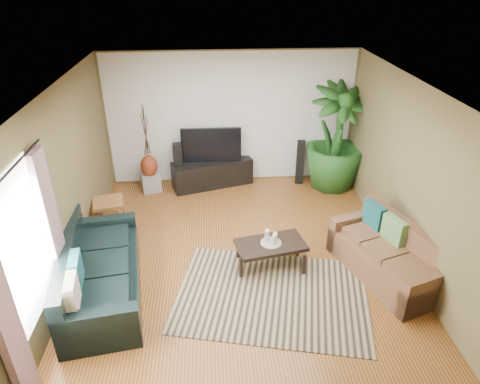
{
  "coord_description": "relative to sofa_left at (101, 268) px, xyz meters",
  "views": [
    {
      "loc": [
        -0.42,
        -5.5,
        4.14
      ],
      "look_at": [
        0.0,
        0.2,
        1.05
      ],
      "focal_mm": 32.0,
      "sensor_mm": 36.0,
      "label": 1
    }
  ],
  "objects": [
    {
      "name": "floor",
      "position": [
        1.98,
        0.71,
        -0.42
      ],
      "size": [
        5.5,
        5.5,
        0.0
      ],
      "primitive_type": "plane",
      "color": "brown",
      "rests_on": "ground"
    },
    {
      "name": "ceiling",
      "position": [
        1.98,
        0.71,
        2.28
      ],
      "size": [
        5.5,
        5.5,
        0.0
      ],
      "primitive_type": "plane",
      "rotation": [
        3.14,
        0.0,
        0.0
      ],
      "color": "white",
      "rests_on": "ground"
    },
    {
      "name": "wall_back",
      "position": [
        1.98,
        3.46,
        0.93
      ],
      "size": [
        5.0,
        0.0,
        5.0
      ],
      "primitive_type": "plane",
      "rotation": [
        1.57,
        0.0,
        0.0
      ],
      "color": "brown",
      "rests_on": "ground"
    },
    {
      "name": "wall_front",
      "position": [
        1.98,
        -2.04,
        0.93
      ],
      "size": [
        5.0,
        0.0,
        5.0
      ],
      "primitive_type": "plane",
      "rotation": [
        -1.57,
        0.0,
        0.0
      ],
      "color": "brown",
      "rests_on": "ground"
    },
    {
      "name": "wall_left",
      "position": [
        -0.52,
        0.71,
        0.92
      ],
      "size": [
        0.0,
        5.5,
        5.5
      ],
      "primitive_type": "plane",
      "rotation": [
        1.57,
        0.0,
        1.57
      ],
      "color": "brown",
      "rests_on": "ground"
    },
    {
      "name": "wall_right",
      "position": [
        4.48,
        0.71,
        0.92
      ],
      "size": [
        0.0,
        5.5,
        5.5
      ],
      "primitive_type": "plane",
      "rotation": [
        1.57,
        0.0,
        -1.57
      ],
      "color": "brown",
      "rests_on": "ground"
    },
    {
      "name": "backwall_panel",
      "position": [
        1.98,
        3.45,
        0.93
      ],
      "size": [
        4.9,
        0.0,
        4.9
      ],
      "primitive_type": "plane",
      "rotation": [
        1.57,
        0.0,
        0.0
      ],
      "color": "white",
      "rests_on": "ground"
    },
    {
      "name": "window_pane",
      "position": [
        -0.5,
        -0.89,
        0.97
      ],
      "size": [
        0.0,
        1.8,
        1.8
      ],
      "primitive_type": "plane",
      "rotation": [
        1.57,
        0.0,
        1.57
      ],
      "color": "white",
      "rests_on": "ground"
    },
    {
      "name": "curtain_near",
      "position": [
        -0.45,
        -1.64,
        0.72
      ],
      "size": [
        0.08,
        0.35,
        2.2
      ],
      "primitive_type": "cube",
      "color": "gray",
      "rests_on": "ground"
    },
    {
      "name": "curtain_far",
      "position": [
        -0.45,
        -0.14,
        0.72
      ],
      "size": [
        0.08,
        0.35,
        2.2
      ],
      "primitive_type": "cube",
      "color": "gray",
      "rests_on": "ground"
    },
    {
      "name": "curtain_rod",
      "position": [
        -0.45,
        -0.89,
        1.87
      ],
      "size": [
        0.03,
        1.9,
        0.03
      ],
      "primitive_type": "cylinder",
      "rotation": [
        1.57,
        0.0,
        0.0
      ],
      "color": "black",
      "rests_on": "ground"
    },
    {
      "name": "sofa_left",
      "position": [
        0.0,
        0.0,
        0.0
      ],
      "size": [
        1.32,
        2.4,
        0.85
      ],
      "primitive_type": "cube",
      "rotation": [
        0.0,
        0.0,
        1.73
      ],
      "color": "black",
      "rests_on": "floor"
    },
    {
      "name": "sofa_right",
      "position": [
        4.05,
        0.08,
        0.0
      ],
      "size": [
        1.34,
        1.94,
        0.85
      ],
      "primitive_type": "cube",
      "rotation": [
        0.0,
        0.0,
        -1.24
      ],
      "color": "brown",
      "rests_on": "floor"
    },
    {
      "name": "area_rug",
      "position": [
        2.35,
        -0.24,
        -0.42
      ],
      "size": [
        2.99,
        2.41,
        0.01
      ],
      "primitive_type": "cube",
      "rotation": [
        0.0,
        0.0,
        -0.22
      ],
      "color": "#9E865D",
      "rests_on": "floor"
    },
    {
      "name": "coffee_table",
      "position": [
        2.41,
        0.42,
        -0.22
      ],
      "size": [
        1.11,
        0.75,
        0.42
      ],
      "primitive_type": "cube",
      "rotation": [
        0.0,
        0.0,
        0.21
      ],
      "color": "black",
      "rests_on": "floor"
    },
    {
      "name": "candle_tray",
      "position": [
        2.41,
        0.42,
        -0.0
      ],
      "size": [
        0.32,
        0.32,
        0.01
      ],
      "primitive_type": "cylinder",
      "color": "gray",
      "rests_on": "coffee_table"
    },
    {
      "name": "candle_tall",
      "position": [
        2.35,
        0.45,
        0.11
      ],
      "size": [
        0.07,
        0.07,
        0.2
      ],
      "primitive_type": "cylinder",
      "color": "white",
      "rests_on": "candle_tray"
    },
    {
      "name": "candle_mid",
      "position": [
        2.45,
        0.38,
        0.09
      ],
      "size": [
        0.07,
        0.07,
        0.16
      ],
      "primitive_type": "cylinder",
      "color": "beige",
      "rests_on": "candle_tray"
    },
    {
      "name": "candle_short",
      "position": [
        2.48,
        0.48,
        0.07
      ],
      "size": [
        0.07,
        0.07,
        0.13
      ],
      "primitive_type": "cylinder",
      "color": "beige",
      "rests_on": "candle_tray"
    },
    {
      "name": "tv_stand",
      "position": [
        1.57,
        3.21,
        -0.15
      ],
      "size": [
        1.71,
        0.95,
        0.55
      ],
      "primitive_type": "cube",
      "rotation": [
        0.0,
        0.0,
        0.3
      ],
      "color": "black",
      "rests_on": "floor"
    },
    {
      "name": "television",
      "position": [
        1.57,
        3.21,
        0.48
      ],
      "size": [
        1.2,
        0.07,
        0.71
      ],
      "primitive_type": "cube",
      "color": "black",
      "rests_on": "tv_stand"
    },
    {
      "name": "speaker_left",
      "position": [
        0.9,
        3.08,
        0.07
      ],
      "size": [
        0.19,
        0.21,
        0.99
      ],
      "primitive_type": "cube",
      "rotation": [
        0.0,
        0.0,
        0.05
      ],
      "color": "black",
      "rests_on": "floor"
    },
    {
      "name": "speaker_right",
      "position": [
        3.41,
        3.21,
        0.04
      ],
      "size": [
        0.2,
        0.21,
        0.92
      ],
      "primitive_type": "cube",
      "rotation": [
        0.0,
        0.0,
        -0.21
      ],
      "color": "black",
      "rests_on": "floor"
    },
    {
      "name": "potted_plant",
      "position": [
        4.04,
        3.0,
        0.64
      ],
      "size": [
        1.49,
        1.49,
        2.12
      ],
      "primitive_type": "imported",
      "rotation": [
        0.0,
        0.0,
        0.3
      ],
      "color": "#1E4F1A",
      "rests_on": "floor"
    },
    {
      "name": "plant_pot",
      "position": [
        4.04,
        3.0,
        -0.27
      ],
      "size": [
        0.39,
        0.39,
        0.3
      ],
      "primitive_type": "cylinder",
      "color": "black",
      "rests_on": "floor"
    },
    {
      "name": "pedestal",
      "position": [
        0.32,
        3.07,
        -0.24
      ],
      "size": [
        0.45,
        0.45,
        0.37
      ],
      "primitive_type": "cube",
      "rotation": [
        0.0,
        0.0,
        0.28
      ],
      "color": "gray",
      "rests_on": "floor"
    },
    {
      "name": "vase",
      "position": [
        0.32,
        3.07,
        0.11
      ],
      "size": [
        0.33,
        0.33,
        0.47
      ],
      "primitive_type": "ellipsoid",
      "color": "maroon",
      "rests_on": "pedestal"
    },
    {
      "name": "side_table",
      "position": [
        -0.23,
        1.71,
        -0.16
      ],
      "size": [
        0.6,
        0.6,
        0.53
      ],
      "primitive_type": "cube",
      "rotation": [
        0.0,
        0.0,
        0.23
      ],
      "color": "olive",
      "rests_on": "floor"
    }
  ]
}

